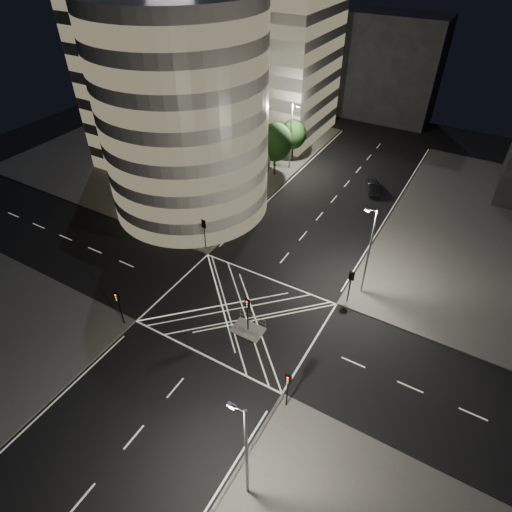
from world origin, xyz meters
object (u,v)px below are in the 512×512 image
Objects in this scene: central_island at (248,330)px; street_lamp_left_far at (291,134)px; traffic_signal_nr at (288,384)px; traffic_signal_island at (248,309)px; traffic_signal_fl at (204,229)px; street_lamp_right_near at (246,452)px; street_lamp_left_near at (224,188)px; street_lamp_right_far at (369,250)px; sedan at (373,186)px; traffic_signal_fr at (351,281)px; traffic_signal_nl at (118,302)px.

central_island is 33.95m from street_lamp_left_far.
traffic_signal_nr and traffic_signal_island have the same top height.
traffic_signal_fl is 27.79m from street_lamp_right_near.
traffic_signal_nr is 1.00× the size of traffic_signal_island.
street_lamp_left_near is (-18.24, 18.80, 2.63)m from traffic_signal_nr.
traffic_signal_nr is at bearing -45.87° from street_lamp_left_near.
street_lamp_left_near and street_lamp_right_far have the same top height.
street_lamp_right_near is at bearing 72.68° from sedan.
traffic_signal_island reaches higher than central_island.
street_lamp_right_near reaches higher than traffic_signal_fr.
traffic_signal_island is at bearing -70.05° from street_lamp_left_far.
traffic_signal_island is 31.53m from sedan.
traffic_signal_nl is 12.03m from traffic_signal_island.
traffic_signal_nr is 16.03m from street_lamp_right_far.
traffic_signal_fl is 1.00× the size of traffic_signal_nr.
traffic_signal_fr and traffic_signal_island have the same top height.
traffic_signal_nl is at bearing 180.00° from traffic_signal_nr.
street_lamp_right_near reaches higher than traffic_signal_island.
sedan is (-5.59, 20.90, -4.83)m from street_lamp_right_far.
central_island is at bearing -70.05° from street_lamp_left_far.
street_lamp_right_near is at bearing -59.25° from traffic_signal_island.
traffic_signal_nr is (0.00, -13.60, 0.00)m from traffic_signal_fr.
traffic_signal_fr is at bearing -51.83° from street_lamp_left_far.
traffic_signal_fr is at bearing 0.00° from traffic_signal_fl.
street_lamp_left_far reaches higher than traffic_signal_fl.
street_lamp_right_far is 23.00m from street_lamp_right_near.
traffic_signal_nl is at bearing 158.45° from street_lamp_right_near.
traffic_signal_fr is at bearing 37.69° from traffic_signal_nl.
street_lamp_left_far is 14.13m from sedan.
street_lamp_left_near is at bearing 28.85° from sedan.
traffic_signal_fl is (-10.80, 8.30, 2.84)m from central_island.
street_lamp_right_far is (18.87, -21.00, 0.00)m from street_lamp_left_far.
street_lamp_right_near reaches higher than central_island.
street_lamp_right_near is (18.87, -26.00, 0.00)m from street_lamp_left_near.
sedan is (-5.59, 43.90, -4.83)m from street_lamp_right_near.
central_island is at bearing 142.07° from traffic_signal_nr.
traffic_signal_fl is at bearing 142.46° from traffic_signal_island.
traffic_signal_island is (-6.80, 5.30, 0.00)m from traffic_signal_nr.
street_lamp_left_far is (-18.24, 23.20, 2.63)m from traffic_signal_fr.
traffic_signal_fr is 19.14m from street_lamp_left_near.
street_lamp_right_far is (0.64, 2.20, 2.63)m from traffic_signal_fr.
traffic_signal_fl is 23.36m from street_lamp_left_far.
street_lamp_left_near is (-0.64, 18.80, 2.63)m from traffic_signal_nl.
traffic_signal_fl is 1.00× the size of traffic_signal_nl.
street_lamp_right_far reaches higher than traffic_signal_fr.
traffic_signal_island is at bearing 142.07° from traffic_signal_nr.
street_lamp_right_far is 22.17m from sedan.
traffic_signal_fl is at bearing -88.43° from street_lamp_left_far.
traffic_signal_nr is 0.40× the size of street_lamp_right_near.
street_lamp_left_far is 1.00× the size of street_lamp_right_near.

